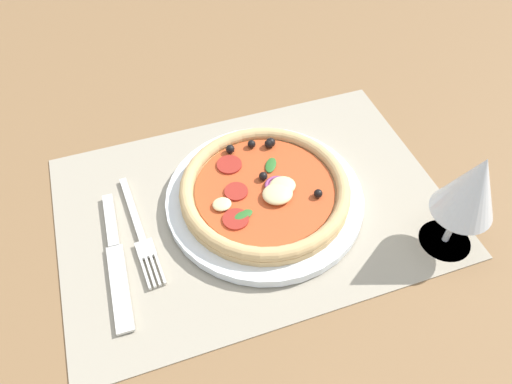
# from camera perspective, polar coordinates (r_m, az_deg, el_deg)

# --- Properties ---
(ground_plane) EXTENTS (1.90, 1.40, 0.02)m
(ground_plane) POSITION_cam_1_polar(r_m,az_deg,el_deg) (0.65, -0.43, -2.34)
(ground_plane) COLOR olive
(placemat) EXTENTS (0.50, 0.35, 0.00)m
(placemat) POSITION_cam_1_polar(r_m,az_deg,el_deg) (0.64, -0.44, -1.57)
(placemat) COLOR #A39984
(placemat) RESTS_ON ground_plane
(plate) EXTENTS (0.26, 0.26, 0.01)m
(plate) POSITION_cam_1_polar(r_m,az_deg,el_deg) (0.64, 0.96, -0.55)
(plate) COLOR white
(plate) RESTS_ON placemat
(pizza) EXTENTS (0.22, 0.22, 0.03)m
(pizza) POSITION_cam_1_polar(r_m,az_deg,el_deg) (0.62, 1.00, 0.47)
(pizza) COLOR tan
(pizza) RESTS_ON plate
(fork) EXTENTS (0.03, 0.18, 0.00)m
(fork) POSITION_cam_1_polar(r_m,az_deg,el_deg) (0.62, -13.54, -4.95)
(fork) COLOR silver
(fork) RESTS_ON placemat
(knife) EXTENTS (0.02, 0.20, 0.01)m
(knife) POSITION_cam_1_polar(r_m,az_deg,el_deg) (0.61, -16.34, -7.64)
(knife) COLOR silver
(knife) RESTS_ON placemat
(wine_glass) EXTENTS (0.07, 0.07, 0.15)m
(wine_glass) POSITION_cam_1_polar(r_m,az_deg,el_deg) (0.58, 24.28, 0.27)
(wine_glass) COLOR silver
(wine_glass) RESTS_ON ground_plane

